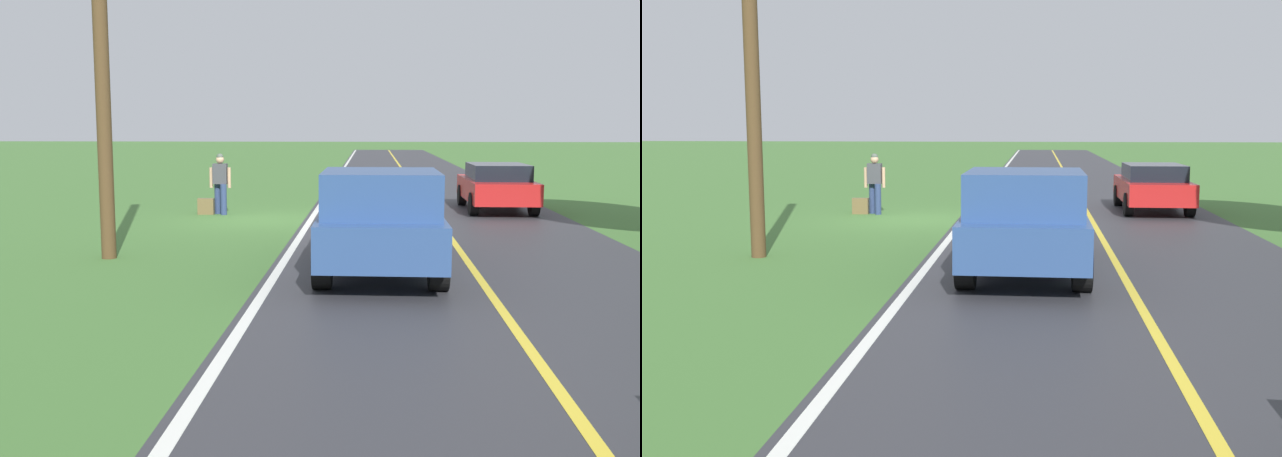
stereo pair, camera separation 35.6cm
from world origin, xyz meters
TOP-DOWN VIEW (x-y plane):
  - ground_plane at (0.00, 0.00)m, footprint 200.00×200.00m
  - road_surface at (-4.77, 0.00)m, footprint 7.26×120.00m
  - lane_edge_line at (-1.33, 0.00)m, footprint 0.16×117.60m
  - lane_centre_line at (-4.77, 0.00)m, footprint 0.14×117.60m
  - hitchhiker_walking at (1.37, -1.24)m, footprint 0.62×0.51m
  - suitcase_carried at (1.79, -1.16)m, footprint 0.46×0.20m
  - pickup_truck_passing at (-3.10, 7.09)m, footprint 2.11×5.41m
  - sedan_near_oncoming at (-6.71, -2.76)m, footprint 1.93×4.40m
  - utility_pole_roadside at (2.08, 6.08)m, footprint 0.28×0.28m

SIDE VIEW (x-z plane):
  - ground_plane at x=0.00m, z-range 0.00..0.00m
  - road_surface at x=-4.77m, z-range 0.00..0.00m
  - lane_edge_line at x=-1.33m, z-range 0.00..0.01m
  - lane_centre_line at x=-4.77m, z-range 0.00..0.01m
  - suitcase_carried at x=1.79m, z-range 0.00..0.46m
  - sedan_near_oncoming at x=-6.71m, z-range 0.05..1.46m
  - pickup_truck_passing at x=-3.10m, z-range 0.06..1.88m
  - hitchhiker_walking at x=1.37m, z-range 0.11..1.85m
  - utility_pole_roadside at x=2.08m, z-range 0.00..7.67m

